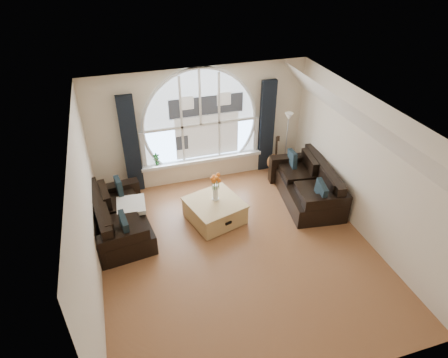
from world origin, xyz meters
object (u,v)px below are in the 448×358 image
(sofa_right, at_px, (306,185))
(floor_lamp, at_px, (286,144))
(coffee_chest, at_px, (215,210))
(potted_plant, at_px, (156,159))
(vase_flowers, at_px, (215,184))
(sofa_left, at_px, (121,216))
(guitar, at_px, (275,154))

(sofa_right, bearing_deg, floor_lamp, 96.66)
(coffee_chest, bearing_deg, potted_plant, 102.73)
(vase_flowers, bearing_deg, sofa_left, 176.96)
(sofa_left, height_order, coffee_chest, sofa_left)
(sofa_left, distance_m, potted_plant, 1.78)
(vase_flowers, xyz_separation_m, potted_plant, (-0.95, 1.57, -0.15))
(potted_plant, bearing_deg, sofa_right, -27.08)
(sofa_right, distance_m, vase_flowers, 2.13)
(floor_lamp, bearing_deg, guitar, 159.66)
(coffee_chest, xyz_separation_m, vase_flowers, (0.04, 0.07, 0.60))
(sofa_left, distance_m, vase_flowers, 1.96)
(sofa_left, xyz_separation_m, potted_plant, (0.96, 1.47, 0.30))
(sofa_right, distance_m, floor_lamp, 1.25)
(sofa_right, relative_size, coffee_chest, 1.87)
(floor_lamp, height_order, potted_plant, floor_lamp)
(guitar, xyz_separation_m, potted_plant, (-2.83, 0.28, 0.17))
(coffee_chest, distance_m, vase_flowers, 0.61)
(vase_flowers, xyz_separation_m, floor_lamp, (2.11, 1.21, -0.06))
(coffee_chest, xyz_separation_m, floor_lamp, (2.15, 1.28, 0.55))
(coffee_chest, relative_size, guitar, 0.97)
(floor_lamp, bearing_deg, vase_flowers, -150.23)
(vase_flowers, bearing_deg, coffee_chest, -118.48)
(sofa_right, bearing_deg, potted_plant, 160.65)
(sofa_right, height_order, coffee_chest, sofa_right)
(vase_flowers, height_order, potted_plant, vase_flowers)
(potted_plant, bearing_deg, coffee_chest, -61.07)
(sofa_right, bearing_deg, coffee_chest, -169.69)
(vase_flowers, distance_m, floor_lamp, 2.43)
(sofa_left, relative_size, coffee_chest, 1.78)
(floor_lamp, bearing_deg, coffee_chest, -149.23)
(coffee_chest, relative_size, vase_flowers, 1.48)
(sofa_right, xyz_separation_m, vase_flowers, (-2.09, -0.02, 0.46))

